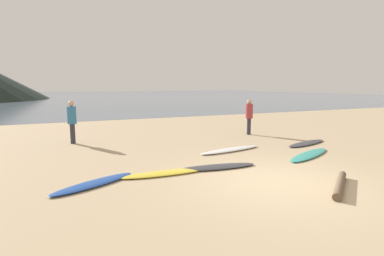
{
  "coord_description": "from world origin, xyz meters",
  "views": [
    {
      "loc": [
        -4.81,
        -5.56,
        2.32
      ],
      "look_at": [
        0.31,
        5.51,
        0.6
      ],
      "focal_mm": 28.34,
      "sensor_mm": 36.0,
      "label": 1
    }
  ],
  "objects_px": {
    "surfboard_1": "(166,173)",
    "surfboard_5": "(307,143)",
    "surfboard_0": "(94,183)",
    "surfboard_2": "(217,167)",
    "person_1": "(72,118)",
    "driftwood_log": "(340,185)",
    "surfboard_3": "(230,150)",
    "person_0": "(249,114)",
    "surfboard_4": "(309,155)"
  },
  "relations": [
    {
      "from": "surfboard_2",
      "to": "person_0",
      "type": "bearing_deg",
      "value": 53.54
    },
    {
      "from": "surfboard_2",
      "to": "surfboard_5",
      "type": "relative_size",
      "value": 0.97
    },
    {
      "from": "surfboard_4",
      "to": "surfboard_5",
      "type": "relative_size",
      "value": 1.12
    },
    {
      "from": "surfboard_4",
      "to": "driftwood_log",
      "type": "relative_size",
      "value": 1.46
    },
    {
      "from": "surfboard_2",
      "to": "surfboard_4",
      "type": "height_order",
      "value": "surfboard_2"
    },
    {
      "from": "surfboard_1",
      "to": "surfboard_2",
      "type": "xyz_separation_m",
      "value": [
        1.49,
        -0.06,
        0.0
      ]
    },
    {
      "from": "surfboard_4",
      "to": "surfboard_0",
      "type": "bearing_deg",
      "value": 157.67
    },
    {
      "from": "surfboard_1",
      "to": "surfboard_3",
      "type": "distance_m",
      "value": 3.51
    },
    {
      "from": "surfboard_4",
      "to": "driftwood_log",
      "type": "distance_m",
      "value": 3.29
    },
    {
      "from": "surfboard_5",
      "to": "person_1",
      "type": "bearing_deg",
      "value": 138.53
    },
    {
      "from": "surfboard_3",
      "to": "person_1",
      "type": "bearing_deg",
      "value": 132.82
    },
    {
      "from": "surfboard_0",
      "to": "surfboard_1",
      "type": "xyz_separation_m",
      "value": [
        1.84,
        0.13,
        -0.01
      ]
    },
    {
      "from": "person_1",
      "to": "surfboard_1",
      "type": "bearing_deg",
      "value": -118.51
    },
    {
      "from": "surfboard_1",
      "to": "surfboard_5",
      "type": "bearing_deg",
      "value": 15.38
    },
    {
      "from": "surfboard_4",
      "to": "person_0",
      "type": "height_order",
      "value": "person_0"
    },
    {
      "from": "surfboard_0",
      "to": "surfboard_1",
      "type": "distance_m",
      "value": 1.84
    },
    {
      "from": "person_1",
      "to": "surfboard_0",
      "type": "bearing_deg",
      "value": -136.66
    },
    {
      "from": "surfboard_2",
      "to": "surfboard_4",
      "type": "xyz_separation_m",
      "value": [
        3.57,
        0.05,
        -0.0
      ]
    },
    {
      "from": "surfboard_3",
      "to": "surfboard_4",
      "type": "height_order",
      "value": "surfboard_3"
    },
    {
      "from": "surfboard_3",
      "to": "person_1",
      "type": "distance_m",
      "value": 6.39
    },
    {
      "from": "driftwood_log",
      "to": "person_1",
      "type": "bearing_deg",
      "value": 121.78
    },
    {
      "from": "surfboard_0",
      "to": "surfboard_5",
      "type": "xyz_separation_m",
      "value": [
        8.34,
        1.66,
        -0.0
      ]
    },
    {
      "from": "surfboard_3",
      "to": "surfboard_4",
      "type": "xyz_separation_m",
      "value": [
        2.01,
        -1.72,
        -0.01
      ]
    },
    {
      "from": "surfboard_1",
      "to": "surfboard_3",
      "type": "bearing_deg",
      "value": 31.46
    },
    {
      "from": "surfboard_5",
      "to": "person_0",
      "type": "distance_m",
      "value": 3.17
    },
    {
      "from": "surfboard_2",
      "to": "person_1",
      "type": "height_order",
      "value": "person_1"
    },
    {
      "from": "surfboard_0",
      "to": "surfboard_2",
      "type": "height_order",
      "value": "surfboard_0"
    },
    {
      "from": "surfboard_0",
      "to": "surfboard_2",
      "type": "xyz_separation_m",
      "value": [
        3.33,
        0.07,
        -0.0
      ]
    },
    {
      "from": "surfboard_1",
      "to": "surfboard_5",
      "type": "distance_m",
      "value": 6.68
    },
    {
      "from": "surfboard_1",
      "to": "surfboard_5",
      "type": "relative_size",
      "value": 1.03
    },
    {
      "from": "surfboard_2",
      "to": "surfboard_4",
      "type": "distance_m",
      "value": 3.57
    },
    {
      "from": "surfboard_2",
      "to": "surfboard_3",
      "type": "height_order",
      "value": "surfboard_3"
    },
    {
      "from": "person_0",
      "to": "person_1",
      "type": "height_order",
      "value": "person_1"
    },
    {
      "from": "person_0",
      "to": "person_1",
      "type": "distance_m",
      "value": 7.81
    },
    {
      "from": "person_0",
      "to": "surfboard_4",
      "type": "bearing_deg",
      "value": 154.54
    },
    {
      "from": "surfboard_2",
      "to": "surfboard_5",
      "type": "xyz_separation_m",
      "value": [
        5.01,
        1.59,
        -0.0
      ]
    },
    {
      "from": "person_1",
      "to": "driftwood_log",
      "type": "relative_size",
      "value": 0.93
    },
    {
      "from": "surfboard_0",
      "to": "person_0",
      "type": "distance_m",
      "value": 8.96
    },
    {
      "from": "person_0",
      "to": "surfboard_5",
      "type": "bearing_deg",
      "value": 177.35
    },
    {
      "from": "surfboard_0",
      "to": "person_0",
      "type": "xyz_separation_m",
      "value": [
        7.63,
        4.6,
        0.94
      ]
    },
    {
      "from": "person_1",
      "to": "driftwood_log",
      "type": "xyz_separation_m",
      "value": [
        5.14,
        -8.29,
        -0.92
      ]
    },
    {
      "from": "surfboard_2",
      "to": "surfboard_4",
      "type": "relative_size",
      "value": 0.87
    },
    {
      "from": "surfboard_4",
      "to": "person_1",
      "type": "xyz_separation_m",
      "value": [
        -7.0,
        5.59,
        0.98
      ]
    },
    {
      "from": "person_1",
      "to": "driftwood_log",
      "type": "height_order",
      "value": "person_1"
    },
    {
      "from": "surfboard_1",
      "to": "surfboard_4",
      "type": "xyz_separation_m",
      "value": [
        5.07,
        -0.0,
        -0.0
      ]
    },
    {
      "from": "surfboard_1",
      "to": "person_1",
      "type": "xyz_separation_m",
      "value": [
        -1.94,
        5.58,
        0.98
      ]
    },
    {
      "from": "driftwood_log",
      "to": "surfboard_4",
      "type": "bearing_deg",
      "value": 55.39
    },
    {
      "from": "person_0",
      "to": "driftwood_log",
      "type": "distance_m",
      "value": 7.69
    },
    {
      "from": "surfboard_2",
      "to": "person_0",
      "type": "relative_size",
      "value": 1.41
    },
    {
      "from": "surfboard_4",
      "to": "person_1",
      "type": "distance_m",
      "value": 9.01
    }
  ]
}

